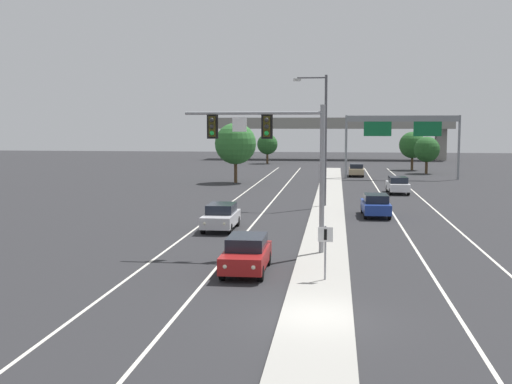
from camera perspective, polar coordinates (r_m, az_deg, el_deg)
ground_plane at (r=21.63m, az=5.40°, el=-11.21°), size 260.00×260.00×0.00m
median_island at (r=39.17m, az=6.22°, el=-3.32°), size 2.40×110.00×0.15m
lane_stripe_oncoming_center at (r=46.40m, az=0.55°, el=-1.91°), size 0.14×100.00×0.01m
lane_stripe_receding_center at (r=46.29m, az=12.19°, el=-2.07°), size 0.14×100.00×0.01m
edge_stripe_left at (r=46.89m, az=-3.47°, el=-1.84°), size 0.14×100.00×0.01m
edge_stripe_right at (r=46.70m, az=16.23°, el=-2.10°), size 0.14×100.00×0.01m
overhead_signal_mast at (r=31.33m, az=1.93°, el=4.02°), size 6.86×0.44×7.20m
median_sign_post at (r=26.05m, az=6.17°, el=-4.67°), size 0.60×0.10×2.20m
street_lamp_median at (r=49.63m, az=5.94°, el=5.28°), size 2.58×0.28×10.00m
car_oncoming_red at (r=28.01m, az=-0.86°, el=-5.48°), size 1.85×4.48×1.58m
car_oncoming_silver at (r=39.23m, az=-3.12°, el=-2.18°), size 1.84×4.48×1.58m
car_receding_blue at (r=45.59m, az=10.57°, el=-1.12°), size 1.91×4.51×1.58m
car_receding_white at (r=61.20m, az=12.47°, el=0.63°), size 1.90×4.50×1.58m
car_receding_tan at (r=80.63m, az=8.89°, el=1.96°), size 1.88×4.49×1.58m
highway_sign_gantry at (r=77.38m, az=12.86°, el=5.68°), size 13.28×0.42×7.50m
overpass_bridge at (r=118.94m, az=6.90°, el=5.66°), size 42.40×6.40×7.65m
tree_far_right_a at (r=93.18m, az=13.72°, el=4.07°), size 3.74×3.74×5.41m
tree_far_left_c at (r=70.69m, az=-1.83°, el=4.31°), size 4.56×4.56×6.60m
tree_far_left_a at (r=105.80m, az=1.01°, el=4.26°), size 3.37×3.37×4.88m
tree_far_right_b at (r=86.95m, az=14.92°, el=3.66°), size 3.34×3.34×4.84m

